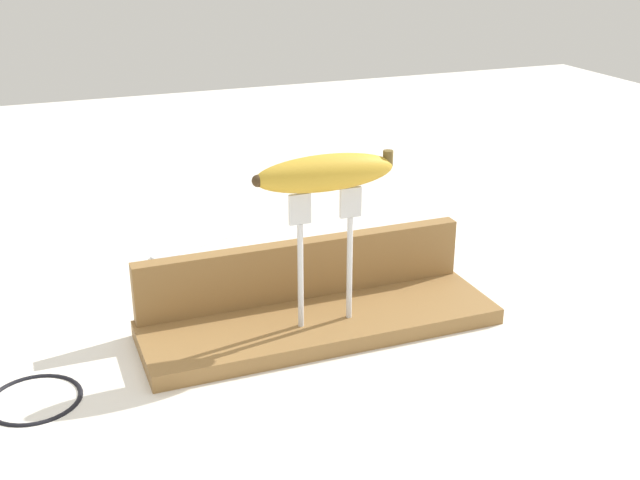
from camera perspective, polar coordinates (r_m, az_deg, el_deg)
name	(u,v)px	position (r m, az deg, el deg)	size (l,w,h in m)	color
ground_plane	(320,330)	(1.00, 0.00, -6.41)	(3.00, 3.00, 0.00)	silver
wooden_board	(320,322)	(1.00, 0.00, -5.89)	(0.44, 0.14, 0.02)	olive
board_backstop	(303,269)	(1.02, -1.21, -2.05)	(0.43, 0.02, 0.08)	olive
fork_stand_center	(325,245)	(0.93, 0.39, -0.33)	(0.09, 0.01, 0.17)	silver
banana_raised_center	(326,173)	(0.90, 0.40, 4.81)	(0.17, 0.04, 0.04)	gold
fork_fallen_near	(187,248)	(1.25, -9.42, -0.59)	(0.16, 0.08, 0.01)	silver
wire_coil	(34,398)	(0.92, -19.68, -10.53)	(0.10, 0.10, 0.01)	black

